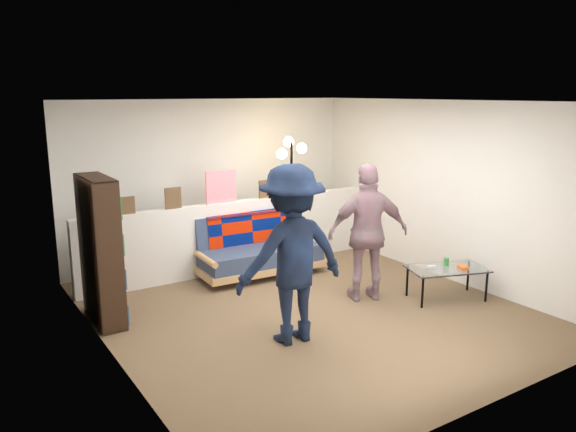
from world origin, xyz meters
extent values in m
plane|color=brown|center=(0.00, 0.00, 0.00)|extent=(5.00, 5.00, 0.00)
cube|color=silver|center=(0.00, 2.50, 1.20)|extent=(4.50, 0.10, 2.40)
cube|color=silver|center=(-2.25, 0.00, 1.20)|extent=(0.10, 5.00, 2.40)
cube|color=silver|center=(2.25, 0.00, 1.20)|extent=(0.10, 5.00, 2.40)
cube|color=white|center=(0.00, 0.00, 2.40)|extent=(4.50, 5.00, 0.10)
cube|color=silver|center=(0.00, 1.80, 0.50)|extent=(4.45, 0.15, 1.00)
cube|color=brown|center=(-1.50, 1.78, 1.11)|extent=(0.18, 0.02, 0.22)
cube|color=brown|center=(-0.90, 1.78, 1.14)|extent=(0.22, 0.02, 0.28)
cube|color=white|center=(-0.20, 1.78, 1.23)|extent=(0.45, 0.02, 0.45)
cube|color=brown|center=(0.50, 1.78, 1.13)|extent=(0.20, 0.02, 0.26)
cube|color=brown|center=(1.30, 1.78, 1.10)|extent=(0.16, 0.02, 0.20)
cube|color=tan|center=(0.19, 1.41, 0.14)|extent=(1.78, 0.87, 0.09)
cube|color=#34425E|center=(0.18, 1.36, 0.29)|extent=(1.68, 0.72, 0.22)
cube|color=#34425E|center=(0.20, 1.70, 0.57)|extent=(1.66, 0.30, 0.52)
cylinder|color=tan|center=(-0.64, 1.45, 0.37)|extent=(0.12, 0.78, 0.08)
cylinder|color=tan|center=(1.01, 1.36, 0.37)|extent=(0.12, 0.78, 0.08)
cube|color=navy|center=(0.20, 1.63, 0.57)|extent=(1.34, 0.16, 0.48)
cube|color=navy|center=(0.20, 1.75, 0.83)|extent=(1.34, 0.30, 0.03)
sphere|color=#D54312|center=(0.60, 1.34, 0.54)|extent=(0.28, 0.28, 0.28)
cube|color=black|center=(-2.21, 0.94, 0.81)|extent=(0.02, 0.81, 1.63)
cube|color=black|center=(-2.08, 0.54, 0.81)|extent=(0.27, 0.02, 1.63)
cube|color=black|center=(-2.08, 1.34, 0.81)|extent=(0.27, 0.02, 1.63)
cube|color=black|center=(-2.08, 0.94, 1.62)|extent=(0.27, 0.81, 0.02)
cube|color=black|center=(-2.08, 0.94, 0.02)|extent=(0.27, 0.81, 0.04)
cube|color=black|center=(-2.08, 0.94, 0.43)|extent=(0.27, 0.78, 0.02)
cube|color=black|center=(-2.08, 0.94, 0.81)|extent=(0.27, 0.78, 0.02)
cube|color=black|center=(-2.08, 0.94, 1.19)|extent=(0.27, 0.78, 0.02)
cube|color=red|center=(-2.06, 0.94, 0.18)|extent=(0.20, 0.76, 0.27)
cube|color=#234F98|center=(-2.06, 0.94, 0.58)|extent=(0.20, 0.76, 0.25)
cube|color=gold|center=(-2.06, 0.94, 0.96)|extent=(0.20, 0.76, 0.27)
cube|color=#328A3F|center=(-2.06, 0.94, 1.34)|extent=(0.20, 0.76, 0.25)
cylinder|color=black|center=(1.18, -0.70, 0.19)|extent=(0.04, 0.04, 0.38)
cylinder|color=black|center=(1.98, -0.98, 0.19)|extent=(0.04, 0.04, 0.38)
cylinder|color=black|center=(1.31, -0.31, 0.19)|extent=(0.04, 0.04, 0.38)
cylinder|color=black|center=(2.11, -0.59, 0.19)|extent=(0.04, 0.04, 0.38)
cube|color=silver|center=(1.64, -0.65, 0.39)|extent=(1.06, 0.80, 0.02)
cube|color=silver|center=(1.48, -0.54, 0.41)|extent=(0.12, 0.08, 0.03)
cube|color=orange|center=(1.78, -0.77, 0.41)|extent=(0.13, 0.16, 0.04)
cylinder|color=green|center=(1.73, -0.56, 0.44)|extent=(0.08, 0.08, 0.09)
cylinder|color=black|center=(0.85, 1.63, 0.02)|extent=(0.27, 0.27, 0.03)
cylinder|color=black|center=(0.85, 1.63, 0.90)|extent=(0.04, 0.04, 1.79)
sphere|color=#FFC672|center=(0.73, 1.69, 1.63)|extent=(0.15, 0.15, 0.15)
sphere|color=#FFC672|center=(1.00, 1.58, 1.71)|extent=(0.15, 0.15, 0.15)
sphere|color=#FFC672|center=(0.89, 1.75, 1.79)|extent=(0.15, 0.15, 0.15)
imported|color=black|center=(-0.59, -0.58, 0.91)|extent=(1.22, 0.75, 1.82)
imported|color=#C27E93|center=(0.82, -0.11, 0.84)|extent=(1.06, 0.76, 1.68)
camera|label=1|loc=(-3.55, -5.09, 2.50)|focal=35.00mm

